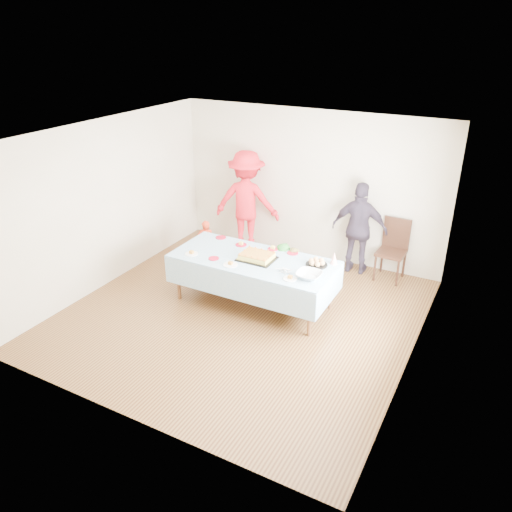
{
  "coord_description": "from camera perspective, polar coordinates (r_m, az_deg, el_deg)",
  "views": [
    {
      "loc": [
        3.25,
        -5.61,
        4.04
      ],
      "look_at": [
        0.09,
        0.3,
        0.87
      ],
      "focal_mm": 35.0,
      "sensor_mm": 36.0,
      "label": 1
    }
  ],
  "objects": [
    {
      "name": "plate_white_mid",
      "position": [
        7.35,
        -2.94,
        -1.0
      ],
      "size": [
        0.22,
        0.22,
        0.01
      ],
      "primitive_type": "cylinder",
      "color": "white",
      "rests_on": "party_table"
    },
    {
      "name": "adult_left",
      "position": [
        9.47,
        -1.07,
        6.3
      ],
      "size": [
        1.37,
        0.97,
        1.91
      ],
      "primitive_type": "imported",
      "rotation": [
        0.0,
        0.0,
        3.37
      ],
      "color": "red",
      "rests_on": "ground"
    },
    {
      "name": "plate_white_right",
      "position": [
        6.97,
        3.91,
        -2.61
      ],
      "size": [
        0.19,
        0.19,
        0.01
      ],
      "primitive_type": "cylinder",
      "color": "white",
      "rests_on": "party_table"
    },
    {
      "name": "party_table",
      "position": [
        7.57,
        -0.33,
        -0.66
      ],
      "size": [
        2.5,
        1.1,
        0.78
      ],
      "color": "brown",
      "rests_on": "ground"
    },
    {
      "name": "toddler_right",
      "position": [
        7.98,
        4.18,
        -1.78
      ],
      "size": [
        0.43,
        0.34,
        0.83
      ],
      "primitive_type": "imported",
      "rotation": [
        0.0,
        0.0,
        3.07
      ],
      "color": "tan",
      "rests_on": "ground"
    },
    {
      "name": "plate_red_far_b",
      "position": [
        8.0,
        -1.73,
        1.29
      ],
      "size": [
        0.18,
        0.18,
        0.01
      ],
      "primitive_type": "cylinder",
      "color": "#B90D27",
      "rests_on": "party_table"
    },
    {
      "name": "party_hat",
      "position": [
        7.43,
        8.91,
        -0.23
      ],
      "size": [
        0.11,
        0.11,
        0.19
      ],
      "primitive_type": "cone",
      "color": "white",
      "rests_on": "party_table"
    },
    {
      "name": "toddler_left",
      "position": [
        9.03,
        -5.7,
        1.55
      ],
      "size": [
        0.36,
        0.31,
        0.84
      ],
      "primitive_type": "imported",
      "rotation": [
        0.0,
        0.0,
        3.58
      ],
      "color": "red",
      "rests_on": "ground"
    },
    {
      "name": "toddler_mid",
      "position": [
        8.02,
        3.09,
        -1.45
      ],
      "size": [
        0.47,
        0.35,
        0.86
      ],
      "primitive_type": "imported",
      "rotation": [
        0.0,
        0.0,
        2.94
      ],
      "color": "#277628",
      "rests_on": "ground"
    },
    {
      "name": "room_walls",
      "position": [
        6.85,
        -1.44,
        5.96
      ],
      "size": [
        5.04,
        5.04,
        2.72
      ],
      "color": "#C1B79D",
      "rests_on": "ground"
    },
    {
      "name": "birthday_cake",
      "position": [
        7.5,
        0.09,
        -0.06
      ],
      "size": [
        0.55,
        0.42,
        0.1
      ],
      "color": "black",
      "rests_on": "party_table"
    },
    {
      "name": "plate_red_far_d",
      "position": [
        7.73,
        4.21,
        0.34
      ],
      "size": [
        0.18,
        0.18,
        0.01
      ],
      "primitive_type": "cylinder",
      "color": "#B90D27",
      "rests_on": "party_table"
    },
    {
      "name": "plate_red_near",
      "position": [
        7.56,
        -4.86,
        -0.28
      ],
      "size": [
        0.16,
        0.16,
        0.01
      ],
      "primitive_type": "cylinder",
      "color": "#B90D27",
      "rests_on": "party_table"
    },
    {
      "name": "fork_pile",
      "position": [
        7.15,
        3.32,
        -1.56
      ],
      "size": [
        0.24,
        0.18,
        0.07
      ],
      "primitive_type": null,
      "color": "white",
      "rests_on": "party_table"
    },
    {
      "name": "ground",
      "position": [
        7.64,
        -1.67,
        -6.62
      ],
      "size": [
        5.0,
        5.0,
        0.0
      ],
      "primitive_type": "plane",
      "color": "#452613",
      "rests_on": "ground"
    },
    {
      "name": "punch_bowl",
      "position": [
        7.0,
        6.08,
        -2.19
      ],
      "size": [
        0.36,
        0.36,
        0.09
      ],
      "primitive_type": "imported",
      "color": "silver",
      "rests_on": "party_table"
    },
    {
      "name": "plate_red_far_a",
      "position": [
        8.29,
        -4.05,
        2.12
      ],
      "size": [
        0.17,
        0.17,
        0.01
      ],
      "primitive_type": "cylinder",
      "color": "#B90D27",
      "rests_on": "party_table"
    },
    {
      "name": "adult_right",
      "position": [
        8.73,
        11.74,
        3.07
      ],
      "size": [
        0.98,
        0.46,
        1.63
      ],
      "primitive_type": "imported",
      "rotation": [
        0.0,
        0.0,
        3.21
      ],
      "color": "#332A3A",
      "rests_on": "ground"
    },
    {
      "name": "dining_chair",
      "position": [
        8.77,
        15.43,
        1.13
      ],
      "size": [
        0.47,
        0.47,
        1.05
      ],
      "rotation": [
        0.0,
        0.0,
        -0.04
      ],
      "color": "black",
      "rests_on": "ground"
    },
    {
      "name": "rolls_tray",
      "position": [
        7.38,
        6.94,
        -0.77
      ],
      "size": [
        0.32,
        0.32,
        0.1
      ],
      "color": "black",
      "rests_on": "party_table"
    },
    {
      "name": "plate_red_far_c",
      "position": [
        7.85,
        1.94,
        0.81
      ],
      "size": [
        0.17,
        0.17,
        0.01
      ],
      "primitive_type": "cylinder",
      "color": "#B90D27",
      "rests_on": "party_table"
    },
    {
      "name": "plate_white_left",
      "position": [
        7.75,
        -7.37,
        0.25
      ],
      "size": [
        0.2,
        0.2,
        0.01
      ],
      "primitive_type": "cylinder",
      "color": "white",
      "rests_on": "party_table"
    }
  ]
}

